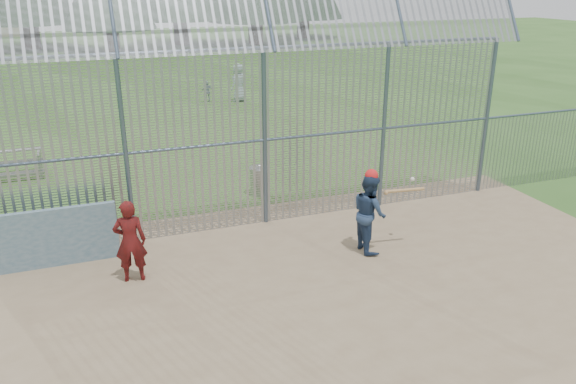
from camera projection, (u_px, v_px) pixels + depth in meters
name	position (u px, v px, depth m)	size (l,w,h in m)	color
ground	(326.00, 296.00, 10.11)	(120.00, 120.00, 0.00)	#2D511E
dirt_infield	(338.00, 310.00, 9.67)	(14.00, 10.00, 0.02)	#756047
dugout_wall	(51.00, 238.00, 10.95)	(2.50, 0.12, 1.20)	#38566B
batter	(369.00, 213.00, 11.54)	(0.81, 0.63, 1.66)	navy
onlooker	(130.00, 241.00, 10.36)	(0.59, 0.38, 1.61)	maroon
bg_kid_standing	(239.00, 83.00, 25.82)	(0.85, 0.55, 1.74)	gray
bg_kid_seated	(208.00, 92.00, 25.78)	(0.57, 0.24, 0.97)	gray
batting_gear	(378.00, 178.00, 11.31)	(1.26, 0.37, 0.53)	red
trash_can	(260.00, 181.00, 14.77)	(0.56, 0.56, 0.82)	gray
backstop_fence	(340.00, 118.00, 12.86)	(20.09, 0.81, 5.30)	#47566B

